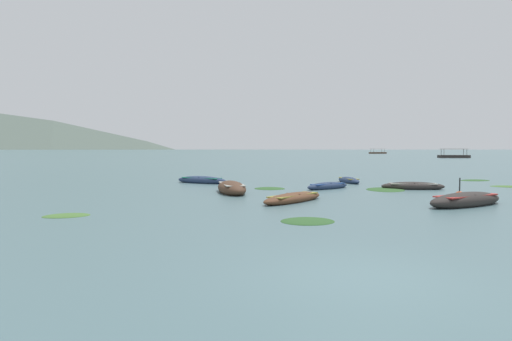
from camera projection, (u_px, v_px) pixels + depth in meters
name	position (u px, v px, depth m)	size (l,w,h in m)	color
ground_plane	(255.00, 149.00, 1506.06)	(6000.00, 6000.00, 0.00)	slate
mountain_1	(61.00, 92.00, 1836.73)	(2135.64, 2135.64, 485.76)	#56665B
mountain_2	(190.00, 125.00, 2033.25)	(566.88, 566.88, 225.01)	slate
rowboat_0	(464.00, 200.00, 18.17)	(4.44, 3.36, 0.71)	#2D2826
rowboat_1	(200.00, 180.00, 29.90)	(4.04, 2.91, 0.60)	navy
rowboat_2	(411.00, 186.00, 25.50)	(3.74, 1.49, 0.54)	#2D2826
rowboat_3	(347.00, 180.00, 30.29)	(1.40, 3.24, 0.50)	navy
rowboat_4	(230.00, 188.00, 23.37)	(2.27, 4.37, 0.80)	#4C3323
rowboat_5	(291.00, 198.00, 19.48)	(3.48, 4.01, 0.51)	brown
rowboat_6	(326.00, 186.00, 25.72)	(3.14, 2.76, 0.49)	navy
ferry_0	(451.00, 156.00, 110.74)	(7.57, 3.32, 2.54)	#2D2826
ferry_1	(376.00, 153.00, 200.82)	(8.56, 5.58, 2.54)	#4C3323
mooring_buoy	(457.00, 195.00, 21.26)	(0.43, 0.43, 1.09)	#DB4C1E
weed_patch_1	(268.00, 189.00, 25.74)	(1.80, 1.84, 0.14)	#2D5628
weed_patch_2	(383.00, 190.00, 25.06)	(2.79, 2.16, 0.14)	#2D5628
weed_patch_3	(64.00, 216.00, 15.30)	(1.61, 1.10, 0.14)	#477033
weed_patch_4	(473.00, 180.00, 32.39)	(2.33, 1.48, 0.14)	#2D5628
weed_patch_5	(305.00, 221.00, 14.20)	(1.61, 1.79, 0.14)	#2D5628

